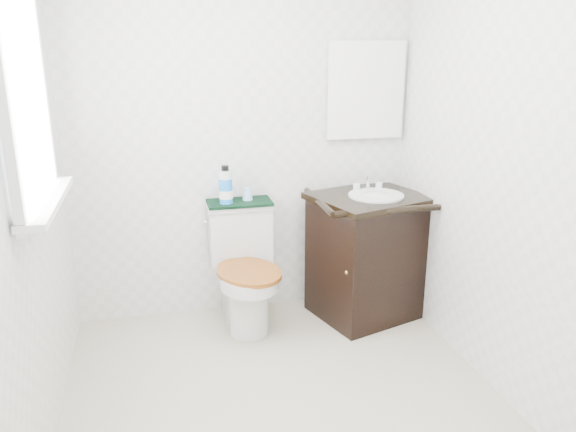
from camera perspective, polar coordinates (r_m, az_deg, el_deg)
name	(u,v)px	position (r m, az deg, el deg)	size (l,w,h in m)	color
floor	(287,410)	(2.95, -0.07, -19.07)	(2.40, 2.40, 0.00)	beige
wall_back	(243,133)	(3.60, -4.61, 8.41)	(2.40, 2.40, 0.00)	silver
wall_front	(407,285)	(1.36, 11.95, -6.88)	(2.40, 2.40, 0.00)	silver
wall_left	(13,189)	(2.44, -26.11, 2.47)	(2.40, 2.40, 0.00)	silver
wall_right	(510,162)	(2.90, 21.66, 5.12)	(2.40, 2.40, 0.00)	silver
window	(22,92)	(2.62, -25.38, 11.29)	(0.02, 0.70, 0.90)	white
mirror	(366,91)	(3.76, 7.90, 12.52)	(0.50, 0.02, 0.60)	silver
toilet	(244,273)	(3.61, -4.48, -5.82)	(0.47, 0.66, 0.77)	silver
vanity	(368,253)	(3.72, 8.08, -3.69)	(0.81, 0.75, 0.92)	black
trash_bin	(242,294)	(3.81, -4.73, -7.88)	(0.21, 0.18, 0.26)	silver
towel	(239,202)	(3.58, -4.96, 1.39)	(0.41, 0.22, 0.02)	black
mouthwash_bottle	(226,186)	(3.51, -6.35, 3.04)	(0.08, 0.08, 0.24)	blue
cup	(247,194)	(3.59, -4.14, 2.29)	(0.07, 0.07, 0.08)	#95C7F5
soap_bar	(359,189)	(3.71, 7.27, 2.74)	(0.07, 0.04, 0.02)	#16606C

